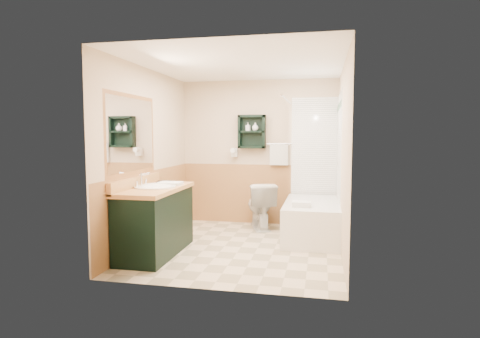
% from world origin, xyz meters
% --- Properties ---
extents(floor, '(3.00, 3.00, 0.00)m').
position_xyz_m(floor, '(0.00, 0.00, 0.00)').
color(floor, beige).
rests_on(floor, ground).
extents(back_wall, '(2.60, 0.04, 2.40)m').
position_xyz_m(back_wall, '(0.00, 1.52, 1.20)').
color(back_wall, beige).
rests_on(back_wall, ground).
extents(left_wall, '(0.04, 3.00, 2.40)m').
position_xyz_m(left_wall, '(-1.32, 0.00, 1.20)').
color(left_wall, beige).
rests_on(left_wall, ground).
extents(right_wall, '(0.04, 3.00, 2.40)m').
position_xyz_m(right_wall, '(1.32, 0.00, 1.20)').
color(right_wall, beige).
rests_on(right_wall, ground).
extents(ceiling, '(2.60, 3.00, 0.04)m').
position_xyz_m(ceiling, '(0.00, 0.00, 2.42)').
color(ceiling, white).
rests_on(ceiling, back_wall).
extents(wainscot_left, '(2.98, 2.98, 1.00)m').
position_xyz_m(wainscot_left, '(-1.29, 0.00, 0.50)').
color(wainscot_left, tan).
rests_on(wainscot_left, left_wall).
extents(wainscot_back, '(2.58, 2.58, 1.00)m').
position_xyz_m(wainscot_back, '(0.00, 1.49, 0.50)').
color(wainscot_back, tan).
rests_on(wainscot_back, back_wall).
extents(mirror_frame, '(1.30, 1.30, 1.00)m').
position_xyz_m(mirror_frame, '(-1.27, -0.55, 1.50)').
color(mirror_frame, olive).
rests_on(mirror_frame, left_wall).
extents(mirror_glass, '(1.20, 1.20, 0.90)m').
position_xyz_m(mirror_glass, '(-1.27, -0.55, 1.50)').
color(mirror_glass, white).
rests_on(mirror_glass, left_wall).
extents(tile_right, '(1.50, 1.50, 2.10)m').
position_xyz_m(tile_right, '(1.28, 0.75, 1.05)').
color(tile_right, white).
rests_on(tile_right, right_wall).
extents(tile_back, '(0.95, 0.95, 2.10)m').
position_xyz_m(tile_back, '(1.03, 1.48, 1.05)').
color(tile_back, white).
rests_on(tile_back, back_wall).
extents(tile_accent, '(1.50, 1.50, 0.10)m').
position_xyz_m(tile_accent, '(1.27, 0.75, 1.90)').
color(tile_accent, '#144826').
rests_on(tile_accent, right_wall).
extents(wall_shelf, '(0.45, 0.15, 0.55)m').
position_xyz_m(wall_shelf, '(-0.10, 1.41, 1.55)').
color(wall_shelf, black).
rests_on(wall_shelf, back_wall).
extents(hair_dryer, '(0.10, 0.24, 0.18)m').
position_xyz_m(hair_dryer, '(-0.40, 1.43, 1.20)').
color(hair_dryer, white).
rests_on(hair_dryer, back_wall).
extents(towel_bar, '(0.40, 0.06, 0.40)m').
position_xyz_m(towel_bar, '(0.35, 1.45, 1.35)').
color(towel_bar, silver).
rests_on(towel_bar, back_wall).
extents(curtain_rod, '(0.03, 1.60, 0.03)m').
position_xyz_m(curtain_rod, '(0.53, 0.75, 2.00)').
color(curtain_rod, silver).
rests_on(curtain_rod, back_wall).
extents(shower_curtain, '(1.05, 1.05, 1.70)m').
position_xyz_m(shower_curtain, '(0.53, 0.92, 1.15)').
color(shower_curtain, beige).
rests_on(shower_curtain, curtain_rod).
extents(vanity, '(0.59, 1.33, 0.85)m').
position_xyz_m(vanity, '(-0.99, -0.50, 0.42)').
color(vanity, black).
rests_on(vanity, ground).
extents(bathtub, '(0.79, 1.50, 0.53)m').
position_xyz_m(bathtub, '(0.93, 0.68, 0.26)').
color(bathtub, white).
rests_on(bathtub, ground).
extents(toilet, '(0.64, 0.84, 0.73)m').
position_xyz_m(toilet, '(0.09, 1.13, 0.37)').
color(toilet, white).
rests_on(toilet, ground).
extents(counter_towel, '(0.30, 0.23, 0.04)m').
position_xyz_m(counter_towel, '(-0.89, -0.25, 0.87)').
color(counter_towel, silver).
rests_on(counter_towel, vanity).
extents(vanity_book, '(0.17, 0.06, 0.23)m').
position_xyz_m(vanity_book, '(-1.16, -0.05, 0.96)').
color(vanity_book, black).
rests_on(vanity_book, vanity).
extents(tub_towel, '(0.25, 0.21, 0.07)m').
position_xyz_m(tub_towel, '(0.78, 0.27, 0.56)').
color(tub_towel, silver).
rests_on(tub_towel, bathtub).
extents(soap_bottle_a, '(0.09, 0.15, 0.06)m').
position_xyz_m(soap_bottle_a, '(-0.16, 1.40, 1.60)').
color(soap_bottle_a, white).
rests_on(soap_bottle_a, wall_shelf).
extents(soap_bottle_b, '(0.14, 0.16, 0.10)m').
position_xyz_m(soap_bottle_b, '(-0.04, 1.40, 1.62)').
color(soap_bottle_b, white).
rests_on(soap_bottle_b, wall_shelf).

